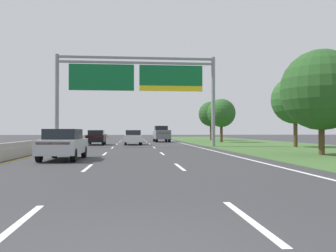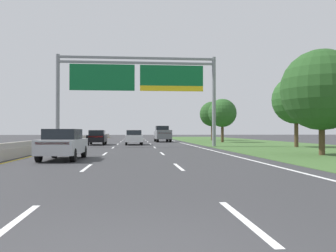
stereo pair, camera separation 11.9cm
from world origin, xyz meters
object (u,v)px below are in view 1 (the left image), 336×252
roadside_tree_far (221,113)px  car_silver_left_lane_sedan (63,144)px  roadside_tree_near (321,90)px  roadside_tree_mid (295,100)px  roadside_tree_distant (211,114)px  overhead_sign_gantry (137,82)px  car_black_left_lane_sedan (96,137)px  pickup_truck_grey (161,134)px  car_white_centre_lane_sedan (133,137)px

roadside_tree_far → car_silver_left_lane_sedan: bearing=-118.2°
roadside_tree_near → roadside_tree_mid: 11.58m
car_silver_left_lane_sedan → roadside_tree_distant: roadside_tree_distant is taller
overhead_sign_gantry → car_silver_left_lane_sedan: size_ratio=3.38×
car_black_left_lane_sedan → roadside_tree_far: (15.48, 7.55, 3.03)m
pickup_truck_grey → car_silver_left_lane_sedan: (-7.45, -31.03, -0.26)m
roadside_tree_near → roadside_tree_far: 26.08m
roadside_tree_mid → car_silver_left_lane_sedan: bearing=-144.4°
roadside_tree_near → overhead_sign_gantry: bearing=129.5°
roadside_tree_distant → car_white_centre_lane_sedan: bearing=-124.7°
car_white_centre_lane_sedan → roadside_tree_far: roadside_tree_far is taller
car_black_left_lane_sedan → roadside_tree_far: 17.49m
car_black_left_lane_sedan → roadside_tree_distant: size_ratio=0.71×
car_black_left_lane_sedan → roadside_tree_distant: bearing=-42.8°
roadside_tree_near → car_white_centre_lane_sedan: bearing=121.5°
overhead_sign_gantry → car_black_left_lane_sedan: (-4.24, 5.16, -5.31)m
roadside_tree_mid → roadside_tree_distant: bearing=95.3°
car_black_left_lane_sedan → car_white_centre_lane_sedan: same height
car_black_left_lane_sedan → roadside_tree_far: roadside_tree_far is taller
car_black_left_lane_sedan → car_silver_left_lane_sedan: size_ratio=0.99×
car_white_centre_lane_sedan → roadside_tree_near: size_ratio=0.69×
roadside_tree_near → roadside_tree_distant: bearing=88.3°
car_black_left_lane_sedan → car_white_centre_lane_sedan: (3.91, 0.04, 0.00)m
car_black_left_lane_sedan → roadside_tree_distant: 24.55m
overhead_sign_gantry → car_white_centre_lane_sedan: bearing=93.7°
overhead_sign_gantry → car_black_left_lane_sedan: 8.54m
overhead_sign_gantry → car_white_centre_lane_sedan: size_ratio=3.40×
car_silver_left_lane_sedan → roadside_tree_far: bearing=-26.6°
car_black_left_lane_sedan → pickup_truck_grey: bearing=-37.4°
car_black_left_lane_sedan → roadside_tree_mid: (18.71, -7.47, 3.50)m
roadside_tree_near → roadside_tree_distant: 36.55m
pickup_truck_grey → car_white_centre_lane_sedan: bearing=158.0°
car_white_centre_lane_sedan → roadside_tree_mid: (14.80, -7.51, 3.50)m
pickup_truck_grey → roadside_tree_far: (7.68, -2.87, 2.77)m
pickup_truck_grey → roadside_tree_distant: 11.85m
roadside_tree_distant → roadside_tree_near: bearing=-91.7°
overhead_sign_gantry → roadside_tree_mid: overhead_sign_gantry is taller
car_white_centre_lane_sedan → roadside_tree_mid: roadside_tree_mid is taller
car_black_left_lane_sedan → roadside_tree_mid: 20.45m
pickup_truck_grey → roadside_tree_far: roadside_tree_far is taller
car_black_left_lane_sedan → roadside_tree_far: bearing=-64.5°
roadside_tree_near → roadside_tree_mid: (3.44, 11.05, 0.36)m
car_white_centre_lane_sedan → roadside_tree_distant: (12.44, 17.97, 3.39)m
pickup_truck_grey → car_black_left_lane_sedan: bearing=141.8°
roadside_tree_mid → roadside_tree_distant: (-2.37, 25.48, -0.11)m
overhead_sign_gantry → roadside_tree_far: size_ratio=2.63×
roadside_tree_far → overhead_sign_gantry: bearing=-131.5°
roadside_tree_near → roadside_tree_mid: size_ratio=0.98×
car_white_centre_lane_sedan → roadside_tree_distant: bearing=-35.7°
car_white_centre_lane_sedan → roadside_tree_distant: size_ratio=0.71×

